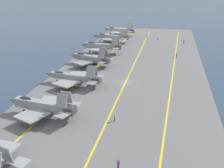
{
  "coord_description": "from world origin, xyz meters",
  "views": [
    {
      "loc": [
        -72.03,
        -11.3,
        27.28
      ],
      "look_at": [
        -8.3,
        2.03,
        2.9
      ],
      "focal_mm": 45.0,
      "sensor_mm": 36.0,
      "label": 1
    }
  ],
  "objects": [
    {
      "name": "parked_jet_eighth",
      "position": [
        68.75,
        14.32,
        3.04
      ],
      "size": [
        12.72,
        16.68,
        6.88
      ],
      "color": "#A8AAAF",
      "rests_on": "carrier_deck"
    },
    {
      "name": "crew_brown_vest",
      "position": [
        54.17,
        -17.36,
        1.37
      ],
      "size": [
        0.42,
        0.46,
        1.76
      ],
      "color": "#232328",
      "rests_on": "carrier_deck"
    },
    {
      "name": "deck_stripe_foul_line",
      "position": [
        0.0,
        -12.43,
        0.4
      ],
      "size": [
        166.52,
        6.37,
        0.01
      ],
      "primitive_type": "cube",
      "rotation": [
        0.0,
        0.0,
        -0.04
      ],
      "color": "yellow",
      "rests_on": "carrier_deck"
    },
    {
      "name": "crew_white_vest",
      "position": [
        60.85,
        -5.4,
        1.35
      ],
      "size": [
        0.46,
        0.41,
        1.74
      ],
      "color": "#232328",
      "rests_on": "carrier_deck"
    },
    {
      "name": "deck_stripe_centerline",
      "position": [
        0.0,
        0.0,
        0.4
      ],
      "size": [
        166.62,
        0.36,
        0.01
      ],
      "primitive_type": "cube",
      "color": "yellow",
      "rests_on": "carrier_deck"
    },
    {
      "name": "deck_stripe_edge_line",
      "position": [
        0.0,
        12.43,
        0.4
      ],
      "size": [
        166.42,
        8.83,
        0.01
      ],
      "primitive_type": "cube",
      "rotation": [
        0.0,
        0.0,
        -0.05
      ],
      "color": "yellow",
      "rests_on": "carrier_deck"
    },
    {
      "name": "crew_red_vest",
      "position": [
        30.31,
        -14.01,
        1.34
      ],
      "size": [
        0.38,
        0.45,
        1.71
      ],
      "color": "#4C473D",
      "rests_on": "carrier_deck"
    },
    {
      "name": "parked_jet_sixth",
      "position": [
        30.92,
        14.38,
        3.21
      ],
      "size": [
        13.34,
        16.53,
        6.6
      ],
      "color": "gray",
      "rests_on": "carrier_deck"
    },
    {
      "name": "parked_jet_third",
      "position": [
        -23.39,
        13.72,
        2.82
      ],
      "size": [
        13.32,
        16.02,
        6.03
      ],
      "color": "gray",
      "rests_on": "carrier_deck"
    },
    {
      "name": "crew_yellow_vest",
      "position": [
        -22.48,
        -1.46,
        1.39
      ],
      "size": [
        0.28,
        0.39,
        1.8
      ],
      "color": "#4C473D",
      "rests_on": "carrier_deck"
    },
    {
      "name": "crew_green_vest",
      "position": [
        63.39,
        -0.24,
        1.41
      ],
      "size": [
        0.41,
        0.31,
        1.84
      ],
      "color": "#4C473D",
      "rests_on": "carrier_deck"
    },
    {
      "name": "parked_jet_seventh",
      "position": [
        51.02,
        14.82,
        2.96
      ],
      "size": [
        12.5,
        17.44,
        6.26
      ],
      "color": "gray",
      "rests_on": "carrier_deck"
    },
    {
      "name": "parked_jet_fifth",
      "position": [
        14.4,
        14.23,
        2.78
      ],
      "size": [
        13.47,
        15.65,
        6.51
      ],
      "color": "gray",
      "rests_on": "carrier_deck"
    },
    {
      "name": "crew_purple_vest",
      "position": [
        -37.53,
        -5.03,
        1.37
      ],
      "size": [
        0.44,
        0.46,
        1.77
      ],
      "color": "#232328",
      "rests_on": "carrier_deck"
    },
    {
      "name": "carrier_deck",
      "position": [
        0.0,
        0.0,
        0.2
      ],
      "size": [
        185.13,
        45.22,
        0.4
      ],
      "primitive_type": "cube",
      "color": "slate",
      "rests_on": "ground"
    },
    {
      "name": "parked_jet_fourth",
      "position": [
        -4.35,
        13.55,
        2.56
      ],
      "size": [
        13.64,
        16.95,
        5.76
      ],
      "color": "gray",
      "rests_on": "carrier_deck"
    },
    {
      "name": "ground_plane",
      "position": [
        0.0,
        0.0,
        0.0
      ],
      "size": [
        2000.0,
        2000.0,
        0.0
      ],
      "primitive_type": "plane",
      "color": "navy"
    }
  ]
}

